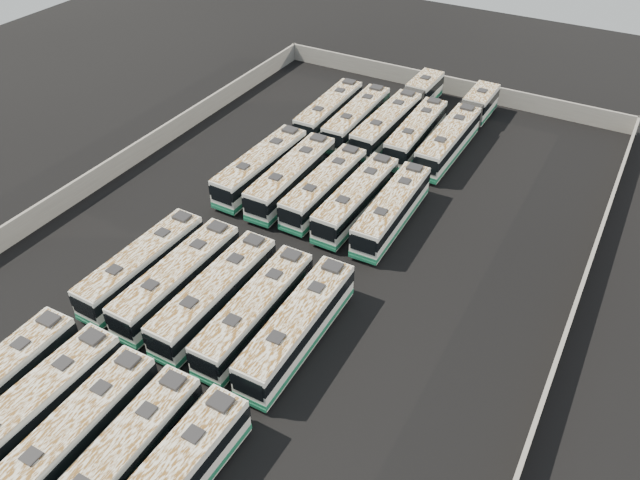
{
  "coord_description": "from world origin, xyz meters",
  "views": [
    {
      "loc": [
        22.08,
        -35.48,
        34.01
      ],
      "look_at": [
        1.9,
        0.48,
        1.6
      ],
      "focal_mm": 35.0,
      "sensor_mm": 36.0,
      "label": 1
    }
  ],
  "objects_px": {
    "bus_midfront_far_right": "(298,327)",
    "bus_midback_left": "(292,177)",
    "bus_back_center": "(400,113)",
    "bus_midback_far_left": "(261,167)",
    "bus_midfront_right": "(255,311)",
    "bus_midfront_left": "(178,279)",
    "bus_midback_center": "(324,187)",
    "bus_front_center": "(74,435)",
    "bus_midback_far_right": "(392,210)",
    "bus_front_right": "(120,461)",
    "bus_front_left": "(34,409)",
    "bus_midfront_far_left": "(143,265)",
    "bus_midback_right": "(356,199)",
    "bus_back_far_left": "(329,111)",
    "bus_back_left": "(357,119)",
    "bus_back_far_right": "(459,128)",
    "bus_back_right": "(416,133)",
    "bus_midfront_center": "(215,295)"
  },
  "relations": [
    {
      "from": "bus_midfront_center",
      "to": "bus_midfront_left",
      "type": "bearing_deg",
      "value": 179.63
    },
    {
      "from": "bus_midfront_far_left",
      "to": "bus_midback_left",
      "type": "xyz_separation_m",
      "value": [
        3.66,
        16.84,
        0.09
      ]
    },
    {
      "from": "bus_midfront_far_left",
      "to": "bus_midback_right",
      "type": "relative_size",
      "value": 0.99
    },
    {
      "from": "bus_front_right",
      "to": "bus_midback_far_right",
      "type": "height_order",
      "value": "bus_midback_far_right"
    },
    {
      "from": "bus_midback_left",
      "to": "bus_back_center",
      "type": "bearing_deg",
      "value": 77.53
    },
    {
      "from": "bus_back_center",
      "to": "bus_midfront_right",
      "type": "bearing_deg",
      "value": -83.15
    },
    {
      "from": "bus_midback_right",
      "to": "bus_midfront_left",
      "type": "bearing_deg",
      "value": -112.46
    },
    {
      "from": "bus_midfront_right",
      "to": "bus_midfront_far_right",
      "type": "bearing_deg",
      "value": 1.81
    },
    {
      "from": "bus_front_left",
      "to": "bus_midback_far_left",
      "type": "bearing_deg",
      "value": 97.55
    },
    {
      "from": "bus_midfront_far_right",
      "to": "bus_midfront_left",
      "type": "bearing_deg",
      "value": 179.77
    },
    {
      "from": "bus_back_left",
      "to": "bus_back_far_right",
      "type": "distance_m",
      "value": 11.26
    },
    {
      "from": "bus_midfront_far_left",
      "to": "bus_back_right",
      "type": "xyz_separation_m",
      "value": [
        10.67,
        30.99,
        0.01
      ]
    },
    {
      "from": "bus_midback_right",
      "to": "bus_midfront_center",
      "type": "bearing_deg",
      "value": -101.1
    },
    {
      "from": "bus_midfront_left",
      "to": "bus_midback_left",
      "type": "bearing_deg",
      "value": 90.41
    },
    {
      "from": "bus_midfront_far_right",
      "to": "bus_midback_center",
      "type": "relative_size",
      "value": 1.05
    },
    {
      "from": "bus_front_left",
      "to": "bus_midfront_far_left",
      "type": "xyz_separation_m",
      "value": [
        -3.64,
        13.86,
        -0.05
      ]
    },
    {
      "from": "bus_midback_far_left",
      "to": "bus_back_far_left",
      "type": "relative_size",
      "value": 1.04
    },
    {
      "from": "bus_midfront_center",
      "to": "bus_back_far_left",
      "type": "height_order",
      "value": "bus_midfront_center"
    },
    {
      "from": "bus_front_left",
      "to": "bus_midback_far_left",
      "type": "height_order",
      "value": "bus_midback_far_left"
    },
    {
      "from": "bus_back_far_right",
      "to": "bus_front_center",
      "type": "bearing_deg",
      "value": -97.91
    },
    {
      "from": "bus_midfront_left",
      "to": "bus_midfront_center",
      "type": "bearing_deg",
      "value": -0.07
    },
    {
      "from": "bus_front_left",
      "to": "bus_front_right",
      "type": "relative_size",
      "value": 1.02
    },
    {
      "from": "bus_front_right",
      "to": "bus_midback_far_right",
      "type": "xyz_separation_m",
      "value": [
        3.43,
        30.6,
        0.0
      ]
    },
    {
      "from": "bus_front_left",
      "to": "bus_midback_right",
      "type": "xyz_separation_m",
      "value": [
        7.06,
        30.54,
        -0.03
      ]
    },
    {
      "from": "bus_midfront_far_left",
      "to": "bus_midback_right",
      "type": "xyz_separation_m",
      "value": [
        10.7,
        16.67,
        0.03
      ]
    },
    {
      "from": "bus_midfront_right",
      "to": "bus_front_left",
      "type": "bearing_deg",
      "value": -117.8
    },
    {
      "from": "bus_midfront_left",
      "to": "bus_midback_center",
      "type": "bearing_deg",
      "value": 78.51
    },
    {
      "from": "bus_front_center",
      "to": "bus_midback_far_right",
      "type": "xyz_separation_m",
      "value": [
        7.05,
        30.69,
        0.01
      ]
    },
    {
      "from": "bus_midback_far_left",
      "to": "bus_back_far_left",
      "type": "bearing_deg",
      "value": 91.33
    },
    {
      "from": "bus_midback_far_left",
      "to": "bus_midback_right",
      "type": "relative_size",
      "value": 1.03
    },
    {
      "from": "bus_midfront_far_right",
      "to": "bus_midfront_far_left",
      "type": "bearing_deg",
      "value": 179.73
    },
    {
      "from": "bus_front_right",
      "to": "bus_back_center",
      "type": "height_order",
      "value": "bus_back_center"
    },
    {
      "from": "bus_midfront_left",
      "to": "bus_back_right",
      "type": "distance_m",
      "value": 31.76
    },
    {
      "from": "bus_midback_left",
      "to": "bus_midback_far_right",
      "type": "relative_size",
      "value": 1.04
    },
    {
      "from": "bus_front_left",
      "to": "bus_midback_center",
      "type": "bearing_deg",
      "value": 84.31
    },
    {
      "from": "bus_front_right",
      "to": "bus_midback_center",
      "type": "relative_size",
      "value": 1.01
    },
    {
      "from": "bus_front_center",
      "to": "bus_back_center",
      "type": "bearing_deg",
      "value": 88.93
    },
    {
      "from": "bus_midfront_far_right",
      "to": "bus_midback_left",
      "type": "height_order",
      "value": "bus_midback_left"
    },
    {
      "from": "bus_midfront_far_right",
      "to": "bus_midfront_center",
      "type": "bearing_deg",
      "value": -179.5
    },
    {
      "from": "bus_midfront_far_right",
      "to": "bus_back_far_right",
      "type": "xyz_separation_m",
      "value": [
        0.03,
        34.11,
        -0.02
      ]
    },
    {
      "from": "bus_midback_far_left",
      "to": "bus_back_center",
      "type": "height_order",
      "value": "bus_midback_far_left"
    },
    {
      "from": "bus_midfront_far_right",
      "to": "bus_back_center",
      "type": "xyz_separation_m",
      "value": [
        -7.05,
        34.22,
        -0.01
      ]
    },
    {
      "from": "bus_midfront_center",
      "to": "bus_midback_right",
      "type": "bearing_deg",
      "value": 78.59
    },
    {
      "from": "bus_front_right",
      "to": "bus_back_far_left",
      "type": "relative_size",
      "value": 1.01
    },
    {
      "from": "bus_midfront_right",
      "to": "bus_midback_far_right",
      "type": "height_order",
      "value": "bus_midfront_right"
    },
    {
      "from": "bus_front_center",
      "to": "bus_front_right",
      "type": "distance_m",
      "value": 3.61
    },
    {
      "from": "bus_back_far_left",
      "to": "bus_back_center",
      "type": "relative_size",
      "value": 0.62
    },
    {
      "from": "bus_midfront_center",
      "to": "bus_midfront_far_left",
      "type": "bearing_deg",
      "value": -179.73
    },
    {
      "from": "bus_front_center",
      "to": "bus_midfront_center",
      "type": "height_order",
      "value": "bus_midfront_center"
    },
    {
      "from": "bus_back_left",
      "to": "bus_back_far_right",
      "type": "relative_size",
      "value": 0.64
    }
  ]
}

